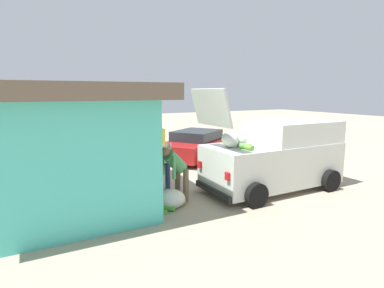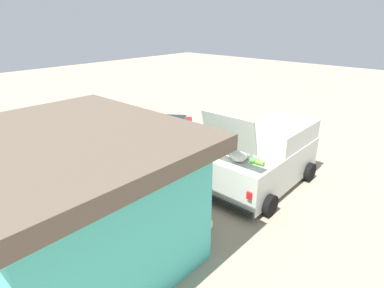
{
  "view_description": "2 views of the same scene",
  "coord_description": "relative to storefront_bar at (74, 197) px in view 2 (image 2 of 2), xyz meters",
  "views": [
    {
      "loc": [
        -8.23,
        6.69,
        2.84
      ],
      "look_at": [
        0.34,
        2.21,
        1.2
      ],
      "focal_mm": 28.74,
      "sensor_mm": 36.0,
      "label": 1
    },
    {
      "loc": [
        -5.92,
        8.93,
        5.14
      ],
      "look_at": [
        0.55,
        1.72,
        1.28
      ],
      "focal_mm": 29.56,
      "sensor_mm": 36.0,
      "label": 2
    }
  ],
  "objects": [
    {
      "name": "ground_plane",
      "position": [
        0.09,
        -6.25,
        -1.56
      ],
      "size": [
        60.0,
        60.0,
        0.0
      ],
      "primitive_type": "plane",
      "color": "tan"
    },
    {
      "name": "storefront_bar",
      "position": [
        0.0,
        0.0,
        0.0
      ],
      "size": [
        5.21,
        4.62,
        3.02
      ],
      "color": "#4CC6B7",
      "rests_on": "ground_plane"
    },
    {
      "name": "delivery_van",
      "position": [
        -1.45,
        -5.85,
        -0.58
      ],
      "size": [
        2.16,
        4.31,
        2.93
      ],
      "color": "silver",
      "rests_on": "ground_plane"
    },
    {
      "name": "parked_sedan",
      "position": [
        3.35,
        -5.79,
        -0.98
      ],
      "size": [
        3.8,
        4.38,
        1.21
      ],
      "color": "maroon",
      "rests_on": "ground_plane"
    },
    {
      "name": "vendor_standing",
      "position": [
        0.06,
        -2.85,
        -0.62
      ],
      "size": [
        0.43,
        0.54,
        1.64
      ],
      "color": "navy",
      "rests_on": "ground_plane"
    },
    {
      "name": "customer_bending",
      "position": [
        -1.11,
        -2.76,
        -0.66
      ],
      "size": [
        0.62,
        0.78,
        1.48
      ],
      "color": "#726047",
      "rests_on": "ground_plane"
    },
    {
      "name": "unloaded_banana_pile",
      "position": [
        -1.48,
        -2.45,
        -1.34
      ],
      "size": [
        0.84,
        0.9,
        0.47
      ],
      "color": "silver",
      "rests_on": "ground_plane"
    },
    {
      "name": "paint_bucket",
      "position": [
        2.1,
        -2.52,
        -1.36
      ],
      "size": [
        0.33,
        0.33,
        0.4
      ],
      "primitive_type": "cylinder",
      "color": "silver",
      "rests_on": "ground_plane"
    }
  ]
}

